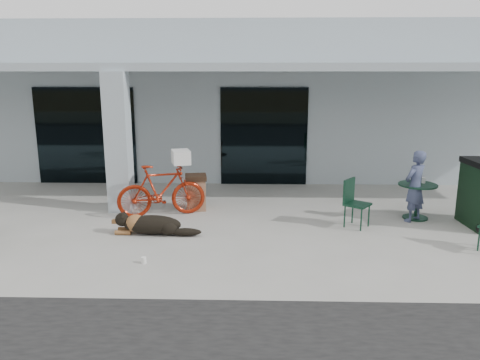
{
  "coord_description": "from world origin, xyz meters",
  "views": [
    {
      "loc": [
        1.51,
        -7.95,
        3.11
      ],
      "look_at": [
        1.25,
        1.15,
        1.0
      ],
      "focal_mm": 35.0,
      "sensor_mm": 36.0,
      "label": 1
    }
  ],
  "objects_px": {
    "trash_receptacle": "(196,192)",
    "cafe_table_far": "(416,201)",
    "bicycle": "(161,191)",
    "dog": "(152,223)",
    "cafe_chair_far_a": "(357,204)",
    "person": "(415,186)"
  },
  "relations": [
    {
      "from": "dog",
      "to": "person",
      "type": "xyz_separation_m",
      "value": [
        5.37,
        0.99,
        0.54
      ]
    },
    {
      "from": "bicycle",
      "to": "trash_receptacle",
      "type": "xyz_separation_m",
      "value": [
        0.7,
        0.51,
        -0.17
      ]
    },
    {
      "from": "cafe_table_far",
      "to": "trash_receptacle",
      "type": "distance_m",
      "value": 4.87
    },
    {
      "from": "trash_receptacle",
      "to": "person",
      "type": "bearing_deg",
      "value": -8.73
    },
    {
      "from": "bicycle",
      "to": "person",
      "type": "relative_size",
      "value": 1.26
    },
    {
      "from": "bicycle",
      "to": "cafe_chair_far_a",
      "type": "distance_m",
      "value": 4.18
    },
    {
      "from": "dog",
      "to": "trash_receptacle",
      "type": "relative_size",
      "value": 1.6
    },
    {
      "from": "cafe_table_far",
      "to": "person",
      "type": "relative_size",
      "value": 0.54
    },
    {
      "from": "trash_receptacle",
      "to": "cafe_chair_far_a",
      "type": "bearing_deg",
      "value": -18.51
    },
    {
      "from": "bicycle",
      "to": "dog",
      "type": "bearing_deg",
      "value": 164.99
    },
    {
      "from": "bicycle",
      "to": "person",
      "type": "distance_m",
      "value": 5.42
    },
    {
      "from": "cafe_table_far",
      "to": "dog",
      "type": "bearing_deg",
      "value": -167.92
    },
    {
      "from": "dog",
      "to": "cafe_chair_far_a",
      "type": "relative_size",
      "value": 1.32
    },
    {
      "from": "cafe_table_far",
      "to": "person",
      "type": "xyz_separation_m",
      "value": [
        -0.13,
        -0.19,
        0.38
      ]
    },
    {
      "from": "bicycle",
      "to": "cafe_table_far",
      "type": "xyz_separation_m",
      "value": [
        5.54,
        -0.02,
        -0.19
      ]
    },
    {
      "from": "person",
      "to": "trash_receptacle",
      "type": "relative_size",
      "value": 1.87
    },
    {
      "from": "cafe_chair_far_a",
      "to": "person",
      "type": "height_order",
      "value": "person"
    },
    {
      "from": "trash_receptacle",
      "to": "cafe_table_far",
      "type": "bearing_deg",
      "value": -6.29
    },
    {
      "from": "bicycle",
      "to": "cafe_table_far",
      "type": "bearing_deg",
      "value": -107.02
    },
    {
      "from": "person",
      "to": "cafe_table_far",
      "type": "bearing_deg",
      "value": -161.54
    },
    {
      "from": "person",
      "to": "cafe_chair_far_a",
      "type": "bearing_deg",
      "value": -19.02
    },
    {
      "from": "bicycle",
      "to": "dog",
      "type": "relative_size",
      "value": 1.47
    }
  ]
}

